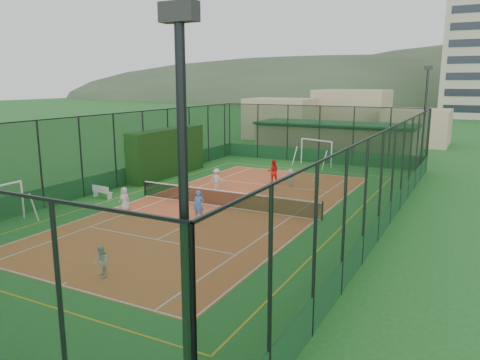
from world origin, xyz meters
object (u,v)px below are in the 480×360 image
object	(u,v)px
floodlight_ne	(424,120)
child_near_left	(124,199)
clubhouse	(335,139)
child_far_left	(217,179)
child_near_mid	(199,205)
child_near_right	(101,262)
white_bench	(102,191)
coach	(273,171)
futsal_goal_far	(316,153)
child_far_back	(290,177)
child_far_right	(317,181)
floodlight_se	(185,264)

from	to	relation	value
floodlight_ne	child_near_left	xyz separation A→B (m)	(-13.22, -19.82, -3.46)
clubhouse	child_far_left	bearing A→B (deg)	-98.64
clubhouse	child_near_left	distance (m)	25.65
child_near_left	child_near_mid	size ratio (longest dim) A/B	0.86
child_near_left	child_near_right	xyz separation A→B (m)	(5.45, -7.51, -0.04)
child_near_mid	white_bench	bearing A→B (deg)	145.65
floodlight_ne	coach	distance (m)	13.24
futsal_goal_far	coach	distance (m)	8.15
child_near_right	coach	xyz separation A→B (m)	(-0.97, 17.94, 0.22)
child_near_left	child_far_left	size ratio (longest dim) A/B	0.96
child_far_back	floodlight_ne	bearing A→B (deg)	-139.32
futsal_goal_far	child_near_mid	world-z (taller)	futsal_goal_far
white_bench	child_near_right	bearing A→B (deg)	-40.67
coach	child_far_right	bearing A→B (deg)	142.76
floodlight_se	coach	size ratio (longest dim) A/B	4.92
floodlight_ne	child_near_right	bearing A→B (deg)	-105.87
child_far_right	child_far_back	xyz separation A→B (m)	(-2.00, 0.31, -0.02)
floodlight_ne	coach	bearing A→B (deg)	-132.95
floodlight_se	white_bench	size ratio (longest dim) A/B	5.66
white_bench	clubhouse	bearing A→B (deg)	77.60
white_bench	coach	bearing A→B (deg)	54.92
child_near_mid	child_near_right	bearing A→B (deg)	-109.94
child_near_left	coach	world-z (taller)	coach
child_near_left	child_far_right	bearing A→B (deg)	47.29
floodlight_ne	white_bench	bearing A→B (deg)	-132.00
clubhouse	child_far_left	distance (m)	18.44
child_near_left	futsal_goal_far	bearing A→B (deg)	71.57
white_bench	child_far_right	distance (m)	13.78
clubhouse	child_far_back	distance (m)	15.25
floodlight_se	child_near_mid	distance (m)	16.65
floodlight_ne	white_bench	size ratio (longest dim) A/B	5.66
child_near_left	child_near_mid	world-z (taller)	child_near_mid
child_near_mid	child_near_right	world-z (taller)	child_near_mid
floodlight_se	floodlight_ne	xyz separation A→B (m)	(0.00, 33.20, 0.00)
child_far_back	clubhouse	bearing A→B (deg)	-97.62
clubhouse	child_far_back	size ratio (longest dim) A/B	12.40
floodlight_ne	futsal_goal_far	distance (m)	8.92
futsal_goal_far	floodlight_ne	bearing A→B (deg)	30.52
child_far_right	coach	distance (m)	3.52
child_far_right	white_bench	bearing A→B (deg)	28.34
child_near_mid	child_near_left	bearing A→B (deg)	159.74
futsal_goal_far	floodlight_se	bearing A→B (deg)	-53.51
child_near_left	child_near_right	bearing A→B (deg)	-57.59
floodlight_ne	child_far_left	world-z (taller)	floodlight_ne
child_near_mid	child_far_right	bearing A→B (deg)	44.24
floodlight_ne	clubhouse	world-z (taller)	floodlight_ne
child_near_left	child_far_right	xyz separation A→B (m)	(7.93, 9.75, -0.03)
child_near_mid	child_far_left	world-z (taller)	child_near_mid
child_near_mid	child_far_back	xyz separation A→B (m)	(1.34, 9.59, -0.15)
child_far_left	child_near_mid	bearing A→B (deg)	109.34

